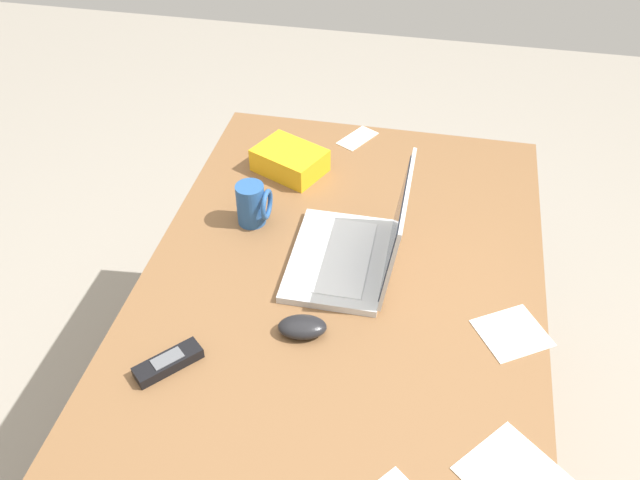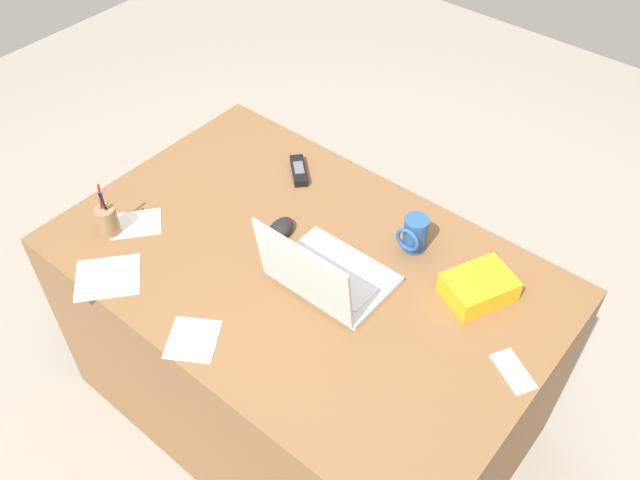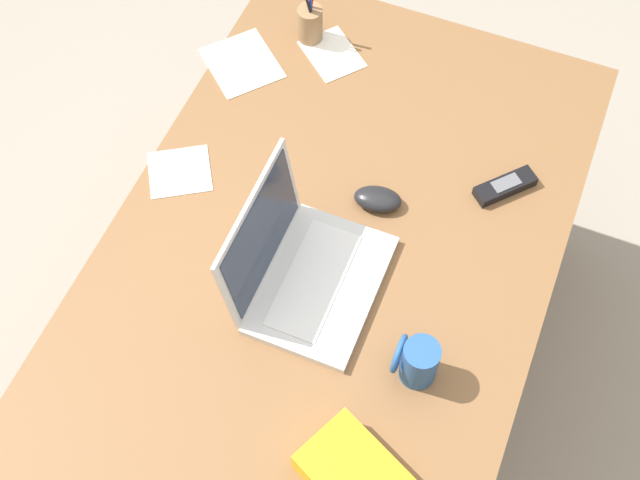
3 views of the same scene
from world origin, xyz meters
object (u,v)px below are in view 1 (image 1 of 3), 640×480
Objects in this scene: cordless_phone at (168,362)px; snack_bag at (290,160)px; laptop at (358,249)px; computer_mouse at (302,327)px; coffee_mug_white at (253,204)px.

snack_bag is (-0.71, 0.08, 0.02)m from cordless_phone.
laptop reaches higher than snack_bag.
computer_mouse is 0.57× the size of snack_bag.
computer_mouse is at bearing 15.88° from snack_bag.
coffee_mug_white reaches higher than computer_mouse.
coffee_mug_white is at bearing 174.76° from cordless_phone.
laptop reaches higher than computer_mouse.
snack_bag is (-0.34, -0.24, -0.02)m from laptop.
coffee_mug_white is at bearing -110.47° from laptop.
computer_mouse is at bearing 30.75° from coffee_mug_white.
laptop is 0.25m from computer_mouse.
coffee_mug_white is 0.61× the size of snack_bag.
laptop reaches higher than cordless_phone.
coffee_mug_white is at bearing -159.85° from computer_mouse.
computer_mouse is 0.78× the size of cordless_phone.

